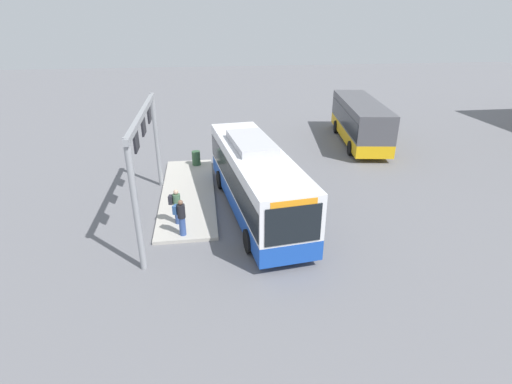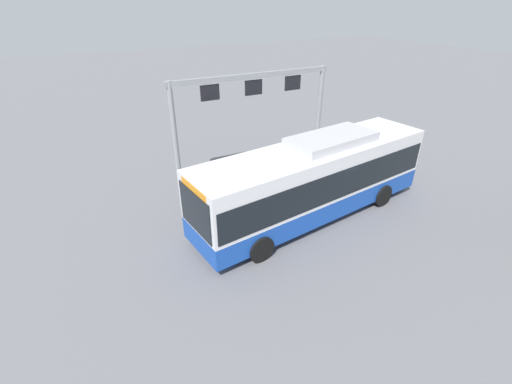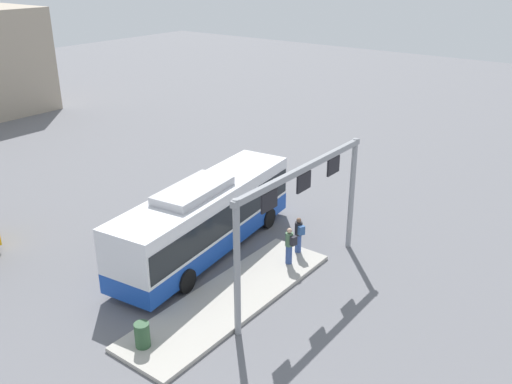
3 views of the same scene
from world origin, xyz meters
The scene contains 7 objects.
ground_plane centered at (0.00, 0.00, 0.00)m, with size 120.00×120.00×0.00m, color slate.
platform_curb centered at (-2.34, -3.37, 0.08)m, with size 10.00×2.80×0.16m, color #B2ADA3.
bus_main centered at (-0.01, 0.00, 1.81)m, with size 10.94×3.78×3.46m.
person_boarding centered at (2.20, -3.51, 1.05)m, with size 0.52×0.61×1.67m.
person_waiting_near centered at (1.12, -3.75, 1.05)m, with size 0.40×0.57×1.67m.
platform_sign_gantry centered at (0.22, -4.90, 3.71)m, with size 8.51×0.24×5.20m.
trash_bin centered at (-6.48, -2.91, 0.61)m, with size 0.52×0.52×0.90m, color #2D5133.
Camera 2 is at (8.20, 10.32, 8.26)m, focal length 24.79 mm.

